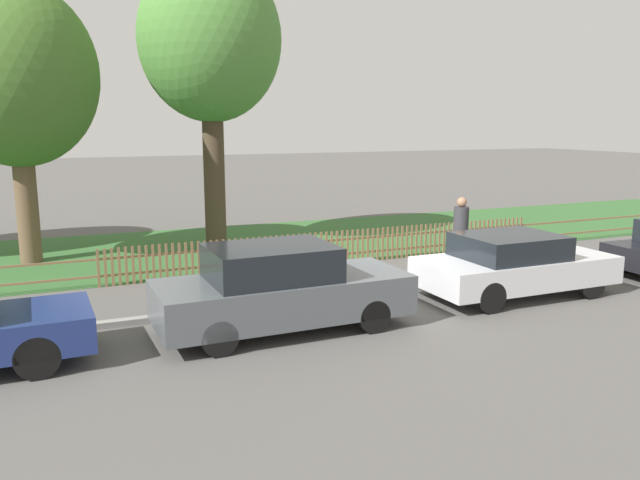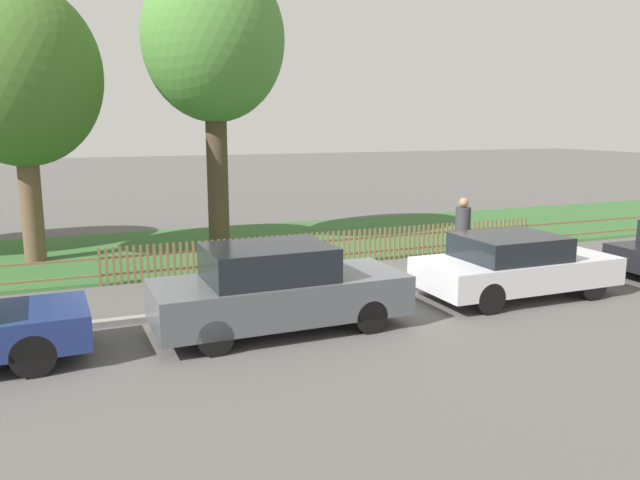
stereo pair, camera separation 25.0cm
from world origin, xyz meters
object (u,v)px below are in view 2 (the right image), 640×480
at_px(tree_behind_motorcycle, 20,76).
at_px(pedestrian_near_fence, 463,230).
at_px(parked_car_navy_estate, 514,265).
at_px(covered_motorcycle, 276,261).
at_px(parked_car_black_saloon, 277,288).
at_px(tree_mid_park, 214,42).

height_order(tree_behind_motorcycle, pedestrian_near_fence, tree_behind_motorcycle).
relative_size(parked_car_navy_estate, covered_motorcycle, 2.06).
bearing_deg(parked_car_black_saloon, pedestrian_near_fence, 23.87).
distance_m(parked_car_navy_estate, tree_behind_motorcycle, 12.93).
height_order(covered_motorcycle, pedestrian_near_fence, pedestrian_near_fence).
bearing_deg(pedestrian_near_fence, covered_motorcycle, 167.49).
bearing_deg(parked_car_black_saloon, covered_motorcycle, 71.43).
height_order(parked_car_navy_estate, tree_mid_park, tree_mid_park).
xyz_separation_m(covered_motorcycle, tree_mid_park, (-0.07, 5.16, 5.27)).
bearing_deg(parked_car_black_saloon, tree_mid_park, 83.42).
xyz_separation_m(parked_car_black_saloon, covered_motorcycle, (0.88, 2.73, -0.15)).
relative_size(tree_behind_motorcycle, pedestrian_near_fence, 3.91).
distance_m(parked_car_black_saloon, covered_motorcycle, 2.87).
xyz_separation_m(covered_motorcycle, tree_behind_motorcycle, (-5.09, 5.13, 4.20)).
bearing_deg(pedestrian_near_fence, tree_mid_park, 121.81).
bearing_deg(parked_car_navy_estate, pedestrian_near_fence, 80.95).
height_order(parked_car_black_saloon, tree_behind_motorcycle, tree_behind_motorcycle).
bearing_deg(covered_motorcycle, parked_car_black_saloon, -109.30).
bearing_deg(parked_car_navy_estate, tree_behind_motorcycle, 141.20).
height_order(parked_car_navy_estate, pedestrian_near_fence, pedestrian_near_fence).
relative_size(parked_car_black_saloon, parked_car_navy_estate, 1.07).
height_order(parked_car_navy_estate, tree_behind_motorcycle, tree_behind_motorcycle).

